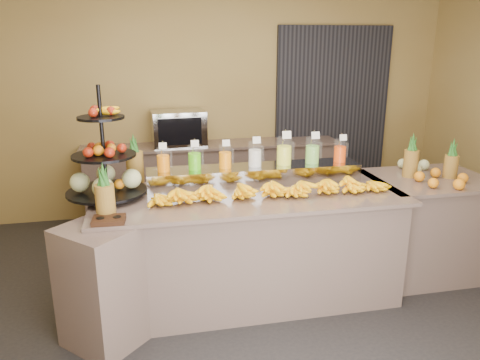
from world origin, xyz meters
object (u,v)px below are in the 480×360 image
object	(u,v)px
condiment_caddy	(109,220)
right_fruit_pile	(435,172)
banana_heap	(269,187)
oven_warmer	(178,128)
pitcher_tray	(255,174)
fruit_stand	(111,170)

from	to	relation	value
condiment_caddy	right_fruit_pile	xyz separation A→B (m)	(2.77, 0.43, 0.06)
banana_heap	right_fruit_pile	world-z (taller)	right_fruit_pile
banana_heap	oven_warmer	xyz separation A→B (m)	(-0.54, 2.03, 0.13)
pitcher_tray	condiment_caddy	distance (m)	1.38
banana_heap	oven_warmer	world-z (taller)	oven_warmer
condiment_caddy	fruit_stand	bearing A→B (deg)	89.97
right_fruit_pile	fruit_stand	bearing A→B (deg)	177.58
banana_heap	fruit_stand	bearing A→B (deg)	169.71
banana_heap	condiment_caddy	xyz separation A→B (m)	(-1.22, -0.33, -0.06)
condiment_caddy	oven_warmer	distance (m)	2.46
right_fruit_pile	oven_warmer	bearing A→B (deg)	137.37
condiment_caddy	oven_warmer	bearing A→B (deg)	74.02
fruit_stand	banana_heap	bearing A→B (deg)	1.37
pitcher_tray	fruit_stand	world-z (taller)	fruit_stand
fruit_stand	right_fruit_pile	world-z (taller)	fruit_stand
pitcher_tray	banana_heap	bearing A→B (deg)	-86.03
pitcher_tray	fruit_stand	bearing A→B (deg)	-173.26
fruit_stand	oven_warmer	world-z (taller)	fruit_stand
fruit_stand	oven_warmer	xyz separation A→B (m)	(0.68, 1.81, -0.02)
pitcher_tray	fruit_stand	xyz separation A→B (m)	(-1.19, -0.14, 0.15)
condiment_caddy	right_fruit_pile	world-z (taller)	right_fruit_pile
pitcher_tray	condiment_caddy	size ratio (longest dim) A/B	8.42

